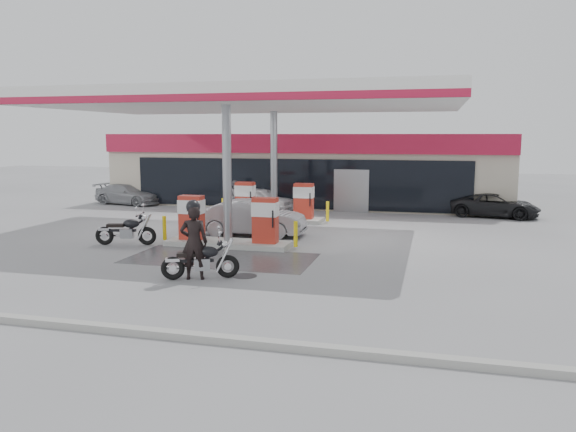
# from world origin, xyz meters

# --- Properties ---
(ground) EXTENTS (90.00, 90.00, 0.00)m
(ground) POSITION_xyz_m (0.00, 0.00, 0.00)
(ground) COLOR gray
(ground) RESTS_ON ground
(wet_patch) EXTENTS (6.00, 3.00, 0.00)m
(wet_patch) POSITION_xyz_m (0.50, 0.00, 0.00)
(wet_patch) COLOR #4C4C4F
(wet_patch) RESTS_ON ground
(drain_cover) EXTENTS (0.70, 0.70, 0.01)m
(drain_cover) POSITION_xyz_m (2.00, -2.00, 0.00)
(drain_cover) COLOR #38383A
(drain_cover) RESTS_ON ground
(kerb) EXTENTS (28.00, 0.25, 0.15)m
(kerb) POSITION_xyz_m (0.00, -7.00, 0.07)
(kerb) COLOR gray
(kerb) RESTS_ON ground
(store_building) EXTENTS (22.00, 8.22, 4.00)m
(store_building) POSITION_xyz_m (0.01, 15.94, 2.01)
(store_building) COLOR #B9B09B
(store_building) RESTS_ON ground
(canopy) EXTENTS (16.00, 10.02, 5.51)m
(canopy) POSITION_xyz_m (0.00, 5.00, 5.27)
(canopy) COLOR silver
(canopy) RESTS_ON ground
(pump_island_near) EXTENTS (5.14, 1.30, 1.78)m
(pump_island_near) POSITION_xyz_m (0.00, 2.00, 0.71)
(pump_island_near) COLOR #9E9E99
(pump_island_near) RESTS_ON ground
(pump_island_far) EXTENTS (5.14, 1.30, 1.78)m
(pump_island_far) POSITION_xyz_m (0.00, 8.00, 0.71)
(pump_island_far) COLOR #9E9E99
(pump_island_far) RESTS_ON ground
(main_motorcycle) EXTENTS (2.04, 1.10, 1.11)m
(main_motorcycle) POSITION_xyz_m (0.95, -2.58, 0.49)
(main_motorcycle) COLOR black
(main_motorcycle) RESTS_ON ground
(biker_main) EXTENTS (0.87, 0.70, 2.07)m
(biker_main) POSITION_xyz_m (0.77, -2.66, 1.03)
(biker_main) COLOR black
(biker_main) RESTS_ON ground
(parked_motorcycle) EXTENTS (2.20, 0.88, 1.14)m
(parked_motorcycle) POSITION_xyz_m (-3.60, 1.22, 0.51)
(parked_motorcycle) COLOR black
(parked_motorcycle) RESTS_ON ground
(sedan_white) EXTENTS (3.84, 2.11, 1.24)m
(sedan_white) POSITION_xyz_m (-1.63, 11.20, 0.62)
(sedan_white) COLOR white
(sedan_white) RESTS_ON ground
(attendant) EXTENTS (0.77, 0.90, 1.61)m
(attendant) POSITION_xyz_m (-2.89, 10.80, 0.81)
(attendant) COLOR slate
(attendant) RESTS_ON ground
(hatchback_silver) EXTENTS (4.32, 1.68, 1.40)m
(hatchback_silver) POSITION_xyz_m (0.17, 4.20, 0.70)
(hatchback_silver) COLOR gray
(hatchback_silver) RESTS_ON ground
(parked_car_left) EXTENTS (4.27, 2.39, 1.17)m
(parked_car_left) POSITION_xyz_m (-9.90, 12.00, 0.58)
(parked_car_left) COLOR gray
(parked_car_left) RESTS_ON ground
(parked_car_right) EXTENTS (4.38, 2.58, 1.14)m
(parked_car_right) POSITION_xyz_m (10.00, 12.00, 0.57)
(parked_car_right) COLOR black
(parked_car_right) RESTS_ON ground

